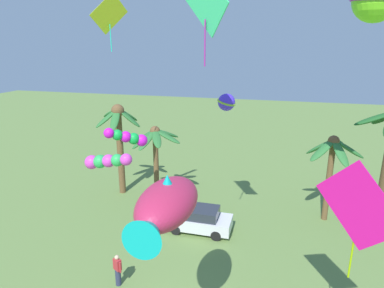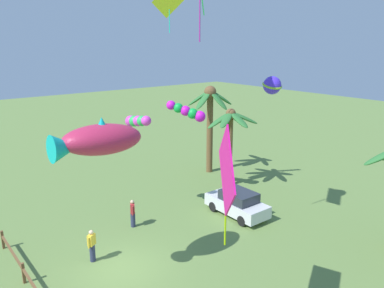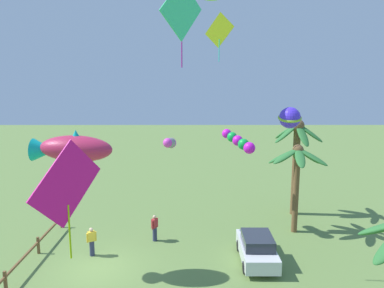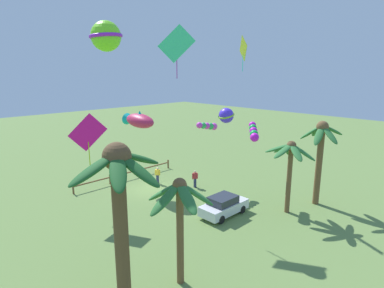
% 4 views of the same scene
% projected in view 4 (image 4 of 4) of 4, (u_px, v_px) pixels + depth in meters
% --- Properties ---
extents(ground_plane, '(120.00, 120.00, 0.00)m').
position_uv_depth(ground_plane, '(150.00, 189.00, 28.58)').
color(ground_plane, olive).
extents(palm_tree_0, '(4.38, 4.07, 7.72)m').
position_uv_depth(palm_tree_0, '(119.00, 193.00, 12.94)').
color(palm_tree_0, brown).
rests_on(palm_tree_0, ground).
extents(palm_tree_1, '(3.68, 3.55, 5.56)m').
position_uv_depth(palm_tree_1, '(290.00, 157.00, 22.99)').
color(palm_tree_1, brown).
rests_on(palm_tree_1, ground).
extents(palm_tree_2, '(3.46, 3.39, 6.78)m').
position_uv_depth(palm_tree_2, '(321.00, 145.00, 24.37)').
color(palm_tree_2, brown).
rests_on(palm_tree_2, ground).
extents(palm_tree_3, '(3.50, 3.74, 5.58)m').
position_uv_depth(palm_tree_3, '(179.00, 204.00, 14.98)').
color(palm_tree_3, brown).
rests_on(palm_tree_3, ground).
extents(rail_fence, '(10.91, 0.12, 0.95)m').
position_uv_depth(rail_fence, '(126.00, 174.00, 30.95)').
color(rail_fence, brown).
rests_on(rail_fence, ground).
extents(parked_car_0, '(3.91, 1.75, 1.51)m').
position_uv_depth(parked_car_0, '(224.00, 205.00, 23.27)').
color(parked_car_0, silver).
rests_on(parked_car_0, ground).
extents(spectator_0, '(0.49, 0.39, 1.59)m').
position_uv_depth(spectator_0, '(195.00, 179.00, 28.87)').
color(spectator_0, '#2D3351').
rests_on(spectator_0, ground).
extents(spectator_1, '(0.40, 0.48, 1.59)m').
position_uv_depth(spectator_1, '(158.00, 175.00, 29.87)').
color(spectator_1, '#2D3351').
rests_on(spectator_1, ground).
extents(kite_diamond_0, '(2.37, 1.59, 3.92)m').
position_uv_depth(kite_diamond_0, '(88.00, 133.00, 22.66)').
color(kite_diamond_0, '#E4128A').
extents(kite_fish_1, '(1.69, 3.76, 1.58)m').
position_uv_depth(kite_fish_1, '(138.00, 120.00, 27.53)').
color(kite_fish_1, '#C1274F').
extents(kite_diamond_2, '(1.23, 1.61, 2.76)m').
position_uv_depth(kite_diamond_2, '(243.00, 49.00, 24.73)').
color(kite_diamond_2, '#ABC01D').
extents(kite_tube_3, '(2.06, 1.88, 1.31)m').
position_uv_depth(kite_tube_3, '(254.00, 132.00, 25.31)').
color(kite_tube_3, '#DF19D9').
extents(kite_ball_4, '(1.22, 1.22, 0.97)m').
position_uv_depth(kite_ball_4, '(226.00, 115.00, 20.10)').
color(kite_ball_4, '#4B2FEC').
extents(kite_diamond_5, '(2.15, 1.81, 3.84)m').
position_uv_depth(kite_diamond_5, '(177.00, 44.00, 22.59)').
color(kite_diamond_5, '#3DE48A').
extents(kite_tube_6, '(2.36, 0.67, 0.90)m').
position_uv_depth(kite_tube_6, '(208.00, 126.00, 27.58)').
color(kite_tube_6, '#E93FCC').
extents(kite_ball_7, '(2.65, 2.65, 1.70)m').
position_uv_depth(kite_ball_7, '(106.00, 36.00, 17.68)').
color(kite_ball_7, '#7AEF23').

